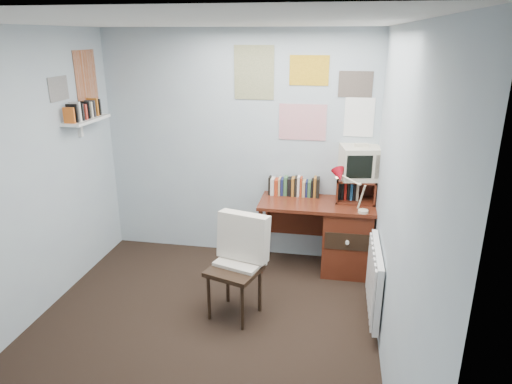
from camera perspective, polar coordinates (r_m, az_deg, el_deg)
ground at (r=4.03m, az=-7.61°, el=-18.02°), size 3.50×3.50×0.00m
back_wall at (r=5.05m, az=-2.24°, el=5.63°), size 3.00×0.02×2.50m
left_wall at (r=4.15m, az=-28.55°, el=0.29°), size 0.02×3.50×2.50m
right_wall at (r=3.29m, az=17.13°, el=-2.65°), size 0.02×3.50×2.50m
ceiling at (r=3.23m, az=-9.64°, el=20.22°), size 3.00×3.50×0.02m
desk at (r=4.96m, az=10.60°, el=-5.30°), size 1.20×0.55×0.76m
desk_chair at (r=4.09m, az=-2.74°, el=-9.77°), size 0.57×0.56×0.90m
desk_lamp at (r=4.56m, az=13.40°, el=-0.38°), size 0.28×0.24×0.37m
tv_riser at (r=4.89m, az=12.33°, el=0.28°), size 0.40×0.30×0.25m
crt_tv at (r=4.82m, az=12.89°, el=3.82°), size 0.45×0.42×0.37m
book_row at (r=4.97m, az=5.04°, el=0.79°), size 0.60×0.14×0.22m
radiator at (r=4.13m, az=14.64°, el=-10.57°), size 0.09×0.80×0.60m
wall_shelf at (r=4.89m, az=-20.45°, el=8.44°), size 0.20×0.62×0.24m
posters_back at (r=4.84m, az=5.96°, el=12.17°), size 1.20×0.01×0.90m
posters_left at (r=4.89m, az=-21.94°, el=12.78°), size 0.01×0.70×0.60m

